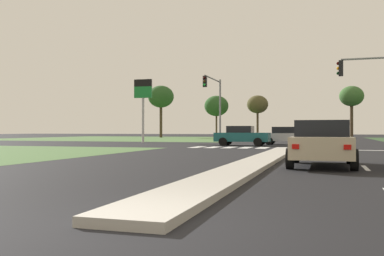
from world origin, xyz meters
TOP-DOWN VIEW (x-y plane):
  - ground_plane at (0.00, 30.00)m, footprint 200.00×200.00m
  - grass_verge_far_left at (-25.50, 54.50)m, footprint 35.00×35.00m
  - median_island_near at (0.00, 11.00)m, footprint 1.20×22.00m
  - median_island_far at (0.00, 55.00)m, footprint 1.20×36.00m
  - lane_dash_second at (3.50, 10.04)m, footprint 0.14×2.00m
  - lane_dash_third at (3.50, 16.04)m, footprint 0.14×2.00m
  - lane_dash_fourth at (3.50, 22.04)m, footprint 0.14×2.00m
  - lane_dash_fifth at (3.50, 28.04)m, footprint 0.14×2.00m
  - stop_bar_near at (3.80, 23.00)m, footprint 6.40×0.50m
  - crosswalk_bar_near at (-6.40, 24.80)m, footprint 0.70×2.80m
  - crosswalk_bar_second at (-5.25, 24.80)m, footprint 0.70×2.80m
  - crosswalk_bar_third at (-4.10, 24.80)m, footprint 0.70×2.80m
  - crosswalk_bar_fourth at (-2.95, 24.80)m, footprint 0.70×2.80m
  - crosswalk_bar_fifth at (-1.80, 24.80)m, footprint 0.70×2.80m
  - crosswalk_bar_sixth at (-0.65, 24.80)m, footprint 0.70×2.80m
  - crosswalk_bar_seventh at (0.50, 24.80)m, footprint 0.70×2.80m
  - crosswalk_bar_eighth at (1.65, 24.80)m, footprint 0.70×2.80m
  - car_teal_second at (-3.99, 28.84)m, footprint 4.21×2.00m
  - car_beige_third at (2.19, 10.34)m, footprint 2.07×4.35m
  - car_silver_fourth at (-0.92, 32.03)m, footprint 4.15×2.03m
  - traffic_signal_far_left at (-7.60, 34.53)m, footprint 0.32×5.84m
  - pedestrian_at_median at (0.06, 43.60)m, footprint 0.34×0.34m
  - fuel_price_totem at (-14.77, 34.42)m, footprint 1.80×0.24m
  - treeline_near at (-24.08, 62.97)m, footprint 4.29×4.29m
  - treeline_second at (-15.00, 64.66)m, footprint 3.94×3.94m
  - treeline_third at (-8.35, 65.30)m, footprint 3.39×3.39m
  - treeline_fourth at (5.82, 64.55)m, footprint 3.56×3.56m

SIDE VIEW (x-z plane):
  - ground_plane at x=0.00m, z-range 0.00..0.00m
  - grass_verge_far_left at x=-25.50m, z-range 0.00..0.01m
  - lane_dash_second at x=3.50m, z-range 0.00..0.01m
  - lane_dash_third at x=3.50m, z-range 0.00..0.01m
  - lane_dash_fourth at x=3.50m, z-range 0.00..0.01m
  - lane_dash_fifth at x=3.50m, z-range 0.00..0.01m
  - stop_bar_near at x=3.80m, z-range 0.00..0.01m
  - crosswalk_bar_near at x=-6.40m, z-range 0.00..0.01m
  - crosswalk_bar_second at x=-5.25m, z-range 0.00..0.01m
  - crosswalk_bar_third at x=-4.10m, z-range 0.00..0.01m
  - crosswalk_bar_fourth at x=-2.95m, z-range 0.00..0.01m
  - crosswalk_bar_fifth at x=-1.80m, z-range 0.00..0.01m
  - crosswalk_bar_sixth at x=-0.65m, z-range 0.00..0.01m
  - crosswalk_bar_seventh at x=0.50m, z-range 0.00..0.01m
  - crosswalk_bar_eighth at x=1.65m, z-range 0.00..0.01m
  - median_island_near at x=0.00m, z-range 0.00..0.14m
  - median_island_far at x=0.00m, z-range 0.00..0.14m
  - car_silver_fourth at x=-0.92m, z-range 0.02..1.49m
  - car_beige_third at x=2.19m, z-range 0.02..1.52m
  - car_teal_second at x=-3.99m, z-range 0.02..1.54m
  - pedestrian_at_median at x=0.06m, z-range 0.33..2.13m
  - traffic_signal_far_left at x=-7.60m, z-range 1.20..7.34m
  - fuel_price_totem at x=-14.77m, z-range 1.43..7.58m
  - treeline_second at x=-15.00m, z-range 1.74..8.61m
  - treeline_third at x=-8.35m, z-range 1.92..8.73m
  - treeline_fourth at x=5.82m, z-range 2.29..10.12m
  - treeline_near at x=-24.08m, z-range 2.42..11.05m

